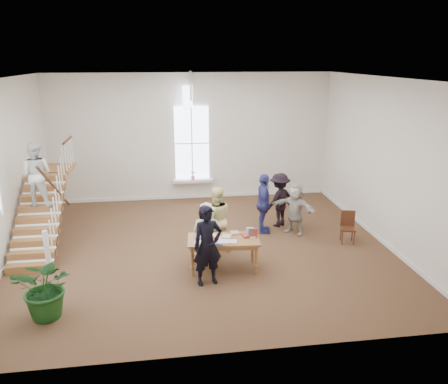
{
  "coord_description": "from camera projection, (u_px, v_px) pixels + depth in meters",
  "views": [
    {
      "loc": [
        -1.0,
        -10.95,
        5.01
      ],
      "look_at": [
        0.59,
        0.4,
        1.45
      ],
      "focal_mm": 35.0,
      "sensor_mm": 36.0,
      "label": 1
    }
  ],
  "objects": [
    {
      "name": "woman_cluster_c",
      "position": [
        295.0,
        208.0,
        12.73
      ],
      "size": [
        1.31,
        1.37,
        1.56
      ],
      "primitive_type": "imported",
      "rotation": [
        0.0,
        0.0,
        5.45
      ],
      "color": "#BCB4A9",
      "rests_on": "ground"
    },
    {
      "name": "side_chair",
      "position": [
        348.0,
        225.0,
        12.21
      ],
      "size": [
        0.48,
        0.48,
        0.9
      ],
      "rotation": [
        0.0,
        0.0,
        -0.26
      ],
      "color": "#371C0F",
      "rests_on": "ground"
    },
    {
      "name": "woman_cluster_a",
      "position": [
        263.0,
        204.0,
        12.76
      ],
      "size": [
        0.61,
        1.11,
        1.79
      ],
      "primitive_type": "imported",
      "rotation": [
        0.0,
        0.0,
        1.4
      ],
      "color": "navy",
      "rests_on": "ground"
    },
    {
      "name": "room_shell",
      "position": [
        193.0,
        188.0,
        16.01
      ],
      "size": [
        10.49,
        10.0,
        10.0
      ],
      "color": "silver",
      "rests_on": "ground"
    },
    {
      "name": "staircase",
      "position": [
        39.0,
        190.0,
        11.63
      ],
      "size": [
        1.1,
        4.1,
        2.92
      ],
      "color": "brown",
      "rests_on": "ground"
    },
    {
      "name": "elderly_woman",
      "position": [
        206.0,
        232.0,
        11.07
      ],
      "size": [
        0.78,
        0.55,
        1.52
      ],
      "primitive_type": "imported",
      "rotation": [
        0.0,
        0.0,
        3.05
      ],
      "color": "silver",
      "rests_on": "ground"
    },
    {
      "name": "library_table",
      "position": [
        223.0,
        242.0,
        10.55
      ],
      "size": [
        1.78,
        0.99,
        0.87
      ],
      "rotation": [
        0.0,
        0.0,
        -0.08
      ],
      "color": "brown",
      "rests_on": "ground"
    },
    {
      "name": "police_officer",
      "position": [
        208.0,
        246.0,
        9.82
      ],
      "size": [
        0.78,
        0.61,
        1.88
      ],
      "primitive_type": "imported",
      "rotation": [
        0.0,
        0.0,
        0.25
      ],
      "color": "black",
      "rests_on": "ground"
    },
    {
      "name": "floor_plant",
      "position": [
        47.0,
        287.0,
        8.6
      ],
      "size": [
        1.39,
        1.27,
        1.32
      ],
      "primitive_type": "imported",
      "rotation": [
        0.0,
        0.0,
        -0.23
      ],
      "color": "#143D13",
      "rests_on": "ground"
    },
    {
      "name": "woman_cluster_b",
      "position": [
        279.0,
        200.0,
        13.29
      ],
      "size": [
        1.24,
        1.11,
        1.67
      ],
      "primitive_type": "imported",
      "rotation": [
        0.0,
        0.0,
        3.72
      ],
      "color": "black",
      "rests_on": "ground"
    },
    {
      "name": "person_yellow",
      "position": [
        216.0,
        219.0,
        11.54
      ],
      "size": [
        0.93,
        0.75,
        1.79
      ],
      "primitive_type": "imported",
      "rotation": [
        0.0,
        0.0,
        3.23
      ],
      "color": "#F8F09B",
      "rests_on": "ground"
    },
    {
      "name": "ground",
      "position": [
        205.0,
        247.0,
        11.98
      ],
      "size": [
        10.0,
        10.0,
        0.0
      ],
      "primitive_type": "plane",
      "color": "#49301C",
      "rests_on": "ground"
    }
  ]
}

